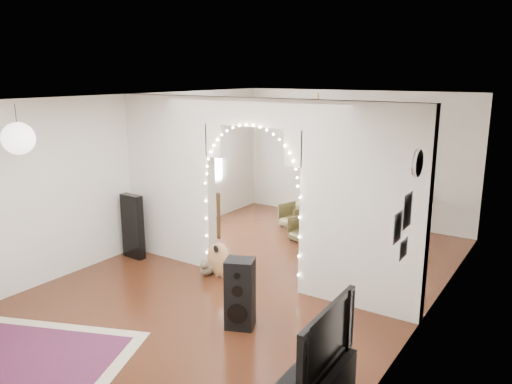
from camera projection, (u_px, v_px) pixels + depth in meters
The scene contains 24 objects.
floor at pixel (255, 278), 7.59m from camera, with size 7.50×7.50×0.00m, color black.
ceiling at pixel (255, 98), 6.96m from camera, with size 5.00×7.50×0.02m, color white.
wall_back at pixel (354, 157), 10.32m from camera, with size 5.00×0.02×2.70m, color silver.
wall_front at pixel (11, 277), 4.22m from camera, with size 5.00×0.02×2.70m, color silver.
wall_left at pixel (134, 173), 8.61m from camera, with size 0.02×7.50×2.70m, color silver.
wall_right at pixel (429, 218), 5.94m from camera, with size 0.02×7.50×2.70m, color silver.
divider_wall at pixel (255, 187), 7.26m from camera, with size 5.00×0.20×2.70m.
fairy_lights at pixel (250, 180), 7.12m from camera, with size 1.64×0.04×1.60m, color #FFEABF, non-canonical shape.
window at pixel (201, 151), 10.02m from camera, with size 0.04×1.20×1.40m, color white.
wall_clock at pixel (418, 163), 5.29m from camera, with size 0.31×0.31×0.03m, color white.
picture_frames at pixel (403, 227), 5.10m from camera, with size 0.02×0.50×0.70m, color white, non-canonical shape.
paper_lantern at pixel (18, 138), 6.13m from camera, with size 0.40×0.40×0.40m, color white.
ceiling_fan at pixel (318, 111), 8.66m from camera, with size 1.10×1.10×0.30m, color #AA7838, non-canonical shape.
area_rug at pixel (7, 364), 5.31m from camera, with size 2.48×1.85×0.02m, color maroon.
guitar_case at pixel (133, 226), 8.31m from camera, with size 0.42×0.14×1.09m, color black.
acoustic_guitar at pixel (219, 246), 7.53m from camera, with size 0.47×0.33×1.11m.
tabby_cat at pixel (207, 268), 7.66m from camera, with size 0.25×0.44×0.29m.
floor_speaker at pixel (240, 294), 6.03m from camera, with size 0.42×0.40×0.87m.
tv at pixel (316, 338), 4.30m from camera, with size 1.07×0.14×0.62m, color black.
bookcase at pixel (334, 189), 10.45m from camera, with size 1.28×0.33×1.32m, color beige.
dining_table at pixel (395, 197), 9.75m from camera, with size 1.28×0.93×0.76m.
flower_vase at pixel (395, 188), 9.72m from camera, with size 0.18×0.18×0.19m, color silver.
dining_chair_left at pixel (296, 216), 10.00m from camera, with size 0.52×0.54×0.49m, color brown.
dining_chair_right at pixel (305, 230), 9.18m from camera, with size 0.48×0.50×0.45m, color brown.
Camera 1 is at (3.90, -5.91, 3.03)m, focal length 35.00 mm.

